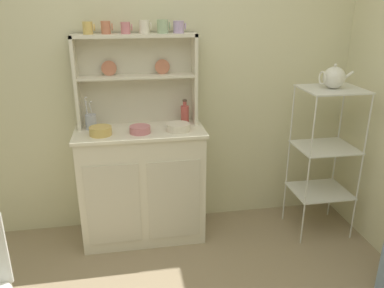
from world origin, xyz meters
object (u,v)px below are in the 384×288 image
hutch_cabinet (142,183)px  hutch_shelf_unit (136,73)px  cup_gold_0 (88,28)px  bowl_mixing_large (100,131)px  bakers_rack (326,143)px  utensil_jar (91,121)px  porcelain_teapot (334,77)px  jam_bottle (185,114)px

hutch_cabinet → hutch_shelf_unit: hutch_shelf_unit is taller
hutch_cabinet → cup_gold_0: size_ratio=11.33×
hutch_shelf_unit → bowl_mixing_large: (-0.28, -0.24, -0.36)m
hutch_cabinet → bakers_rack: bakers_rack is taller
utensil_jar → porcelain_teapot: porcelain_teapot is taller
bakers_rack → bowl_mixing_large: bakers_rack is taller
bakers_rack → jam_bottle: bakers_rack is taller
utensil_jar → porcelain_teapot: size_ratio=0.99×
hutch_shelf_unit → bowl_mixing_large: bearing=-139.7°
bakers_rack → utensil_jar: 1.80m
hutch_cabinet → utensil_jar: size_ratio=3.84×
hutch_shelf_unit → bowl_mixing_large: size_ratio=5.63×
hutch_shelf_unit → jam_bottle: hutch_shelf_unit is taller
bowl_mixing_large → utensil_jar: 0.17m
porcelain_teapot → bowl_mixing_large: bearing=177.3°
hutch_cabinet → porcelain_teapot: (1.42, -0.15, 0.81)m
utensil_jar → cup_gold_0: bearing=50.7°
utensil_jar → bakers_rack: bearing=-7.4°
utensil_jar → hutch_shelf_unit: bearing=13.6°
utensil_jar → porcelain_teapot: 1.81m
hutch_cabinet → cup_gold_0: (-0.32, 0.12, 1.16)m
hutch_cabinet → porcelain_teapot: 1.64m
hutch_shelf_unit → cup_gold_0: bearing=-172.7°
bowl_mixing_large → utensil_jar: utensil_jar is taller
cup_gold_0 → bowl_mixing_large: bearing=-79.1°
hutch_cabinet → bakers_rack: bearing=-6.1°
porcelain_teapot → hutch_shelf_unit: bearing=167.5°
bowl_mixing_large → cup_gold_0: bearing=100.9°
bakers_rack → utensil_jar: bearing=172.6°
hutch_cabinet → cup_gold_0: cup_gold_0 is taller
bakers_rack → utensil_jar: (-1.77, 0.23, 0.20)m
cup_gold_0 → jam_bottle: (0.67, -0.04, -0.64)m
jam_bottle → utensil_jar: utensil_jar is taller
bowl_mixing_large → porcelain_teapot: bearing=-2.7°
cup_gold_0 → hutch_shelf_unit: bearing=7.3°
bakers_rack → jam_bottle: (-1.07, 0.24, 0.22)m
bowl_mixing_large → jam_bottle: bearing=14.2°
hutch_cabinet → bowl_mixing_large: (-0.28, -0.07, 0.47)m
hutch_cabinet → bowl_mixing_large: bearing=-165.2°
bakers_rack → bowl_mixing_large: bearing=177.3°
bakers_rack → porcelain_teapot: porcelain_teapot is taller
bakers_rack → cup_gold_0: bearing=171.0°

